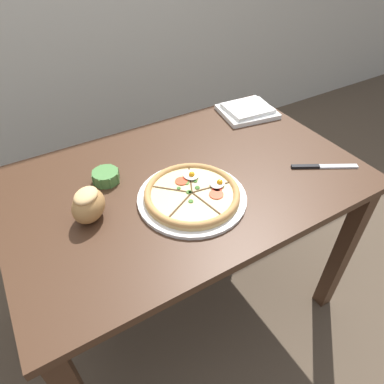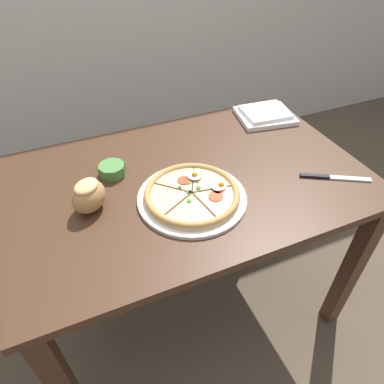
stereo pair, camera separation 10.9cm
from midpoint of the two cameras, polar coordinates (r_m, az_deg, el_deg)
name	(u,v)px [view 1 (the left image)]	position (r m, az deg, el deg)	size (l,w,h in m)	color
ground_plane	(187,298)	(1.78, -2.63, -17.29)	(12.00, 12.00, 0.00)	brown
dining_table	(186,202)	(1.27, -3.51, -1.72)	(1.23, 0.79, 0.77)	#422819
pizza	(192,194)	(1.09, -2.80, -0.54)	(0.35, 0.35, 0.05)	white
ramekin_bowl	(106,176)	(1.21, -16.69, 2.43)	(0.10, 0.10, 0.04)	#4C8442
napkin_folded	(247,110)	(1.58, 7.24, 13.28)	(0.26, 0.23, 0.04)	white
bread_piece_near	(88,205)	(1.07, -19.72, -2.13)	(0.15, 0.14, 0.11)	#B27F47
knife_main	(324,166)	(1.30, 18.89, 3.96)	(0.22, 0.13, 0.01)	silver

